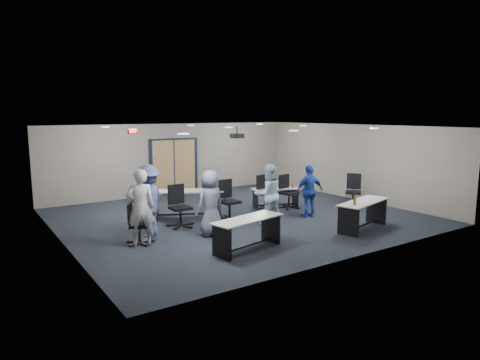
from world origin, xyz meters
TOP-DOWN VIEW (x-y plane):
  - floor at (0.00, 0.00)m, footprint 10.00×10.00m
  - back_wall at (0.00, 4.50)m, footprint 10.00×0.04m
  - front_wall at (0.00, -4.50)m, footprint 10.00×0.04m
  - left_wall at (-5.00, 0.00)m, footprint 0.04×9.00m
  - right_wall at (5.00, 0.00)m, footprint 0.04×9.00m
  - ceiling at (0.00, 0.00)m, footprint 10.00×9.00m
  - double_door at (0.00, 4.46)m, footprint 2.00×0.07m
  - exit_sign at (-1.60, 4.44)m, footprint 0.32×0.07m
  - ceiling_projector at (0.30, 0.50)m, footprint 0.35×0.32m
  - ceiling_can_lights at (0.00, 0.25)m, footprint 6.24×5.74m
  - table_front_left at (-1.58, -2.80)m, footprint 1.91×0.97m
  - table_front_right at (2.01, -3.06)m, footprint 1.98×1.09m
  - table_back_left at (-1.32, 0.69)m, footprint 2.15×1.48m
  - table_back_right at (1.76, 0.39)m, footprint 1.66×1.02m
  - chair_back_a at (-1.97, -0.14)m, footprint 0.75×0.75m
  - chair_back_b at (-0.42, -0.20)m, footprint 0.77×0.77m
  - chair_back_c at (1.35, 0.33)m, footprint 0.85×0.85m
  - chair_back_d at (2.02, 0.01)m, footprint 0.77×0.77m
  - chair_loose_left at (-3.47, -1.00)m, footprint 0.85×0.85m
  - chair_loose_right at (3.86, -1.08)m, footprint 0.98×0.98m
  - person_gray at (-3.47, -1.12)m, footprint 0.77×0.61m
  - person_plaid at (-1.69, -1.30)m, footprint 0.91×0.68m
  - person_lightblue at (0.22, -1.20)m, footprint 0.93×0.78m
  - person_navy at (1.76, -1.22)m, footprint 0.97×0.52m
  - person_back at (-3.02, -0.51)m, footprint 1.33×1.30m

SIDE VIEW (x-z plane):
  - floor at x=0.00m, z-range 0.00..0.00m
  - table_back_right at x=1.76m, z-range 0.07..0.81m
  - chair_loose_left at x=-3.47m, z-range 0.00..1.00m
  - table_front_left at x=-1.58m, z-range 0.14..0.87m
  - table_front_right at x=2.01m, z-range 0.01..1.05m
  - chair_back_d at x=2.02m, z-range 0.00..1.10m
  - chair_back_c at x=1.35m, z-range 0.00..1.10m
  - chair_loose_right at x=3.86m, z-range 0.00..1.11m
  - table_back_left at x=-1.32m, z-range 0.15..0.98m
  - chair_back_a at x=-1.97m, z-range 0.00..1.15m
  - chair_back_b at x=-0.42m, z-range 0.00..1.17m
  - person_navy at x=1.76m, z-range 0.00..1.58m
  - person_plaid at x=-1.69m, z-range 0.00..1.69m
  - person_lightblue at x=0.22m, z-range 0.00..1.70m
  - person_gray at x=-3.47m, z-range 0.00..1.83m
  - person_back at x=-3.02m, z-range 0.00..1.83m
  - double_door at x=0.00m, z-range -0.05..2.15m
  - back_wall at x=0.00m, z-range 0.00..2.70m
  - front_wall at x=0.00m, z-range 0.00..2.70m
  - left_wall at x=-5.00m, z-range 0.00..2.70m
  - right_wall at x=5.00m, z-range 0.00..2.70m
  - ceiling_projector at x=0.30m, z-range 2.22..2.59m
  - exit_sign at x=-1.60m, z-range 2.36..2.54m
  - ceiling_can_lights at x=0.00m, z-range 2.66..2.68m
  - ceiling at x=0.00m, z-range 2.68..2.72m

